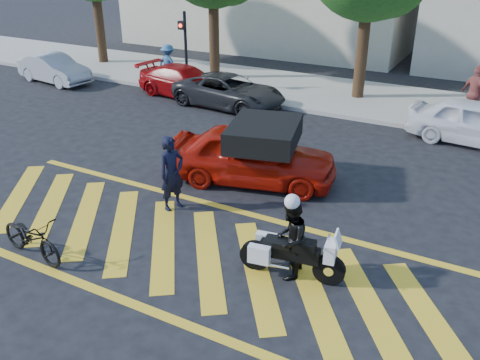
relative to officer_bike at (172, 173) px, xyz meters
The scene contains 15 objects.
ground 2.04m from the officer_bike, 46.47° to the right, with size 90.00×90.00×0.00m, color black.
sidewalk 10.78m from the officer_bike, 83.25° to the left, with size 60.00×5.00×0.15m, color #9E998E.
crosswalk 2.02m from the officer_bike, 47.36° to the right, with size 12.33×4.00×0.01m.
signal_pole 9.96m from the officer_bike, 121.92° to the left, with size 0.28×0.43×3.20m.
officer_bike is the anchor object (origin of this frame).
bicycle 3.30m from the officer_bike, 112.86° to the right, with size 0.60×1.73×0.91m, color black.
police_motorcycle 3.67m from the officer_bike, 18.53° to the right, with size 2.01×0.74×0.89m.
officer_moto 3.64m from the officer_bike, 18.52° to the right, with size 0.77×0.60×1.58m, color black.
red_convertible 2.38m from the officer_bike, 66.03° to the left, with size 1.74×4.32×1.47m, color #A51207.
parked_far_left 13.20m from the officer_bike, 147.96° to the left, with size 1.28×3.67×1.21m, color gray.
parked_left 9.30m from the officer_bike, 122.10° to the left, with size 1.69×4.15×1.20m, color #98090B.
parked_mid_left 8.02m from the officer_bike, 109.98° to the left, with size 1.99×4.32×1.20m, color black.
parked_mid_right 9.70m from the officer_bike, 53.55° to the left, with size 1.61×4.01×1.36m, color white.
pedestrian_left 10.99m from the officer_bike, 125.93° to the left, with size 1.04×0.60×1.61m, color teal.
pedestrian_right 11.04m from the officer_bike, 60.27° to the left, with size 1.11×0.46×1.89m, color #A04F48.
Camera 1 is at (5.12, -7.23, 5.80)m, focal length 38.00 mm.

